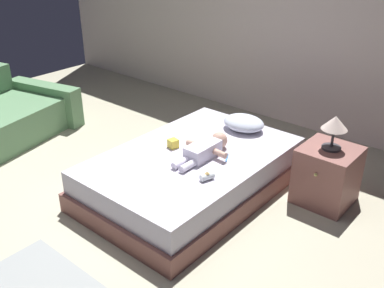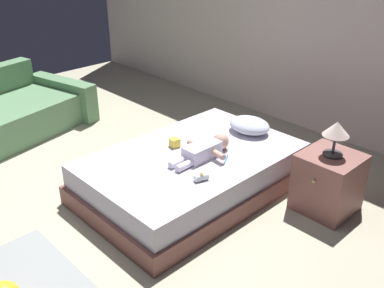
% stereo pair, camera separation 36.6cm
% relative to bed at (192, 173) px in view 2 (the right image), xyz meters
% --- Properties ---
extents(ground_plane, '(8.00, 8.00, 0.00)m').
position_rel_bed_xyz_m(ground_plane, '(-0.28, -0.91, -0.19)').
color(ground_plane, '#B1AB91').
extents(wall_behind_bed, '(8.00, 0.12, 2.73)m').
position_rel_bed_xyz_m(wall_behind_bed, '(-0.28, 2.09, 1.17)').
color(wall_behind_bed, silver).
rests_on(wall_behind_bed, ground_plane).
extents(bed, '(1.32, 2.03, 0.39)m').
position_rel_bed_xyz_m(bed, '(0.00, 0.00, 0.00)').
color(bed, brown).
rests_on(bed, ground_plane).
extents(pillow, '(0.43, 0.35, 0.15)m').
position_rel_bed_xyz_m(pillow, '(0.05, 0.75, 0.27)').
color(pillow, silver).
rests_on(pillow, bed).
extents(baby, '(0.45, 0.66, 0.16)m').
position_rel_bed_xyz_m(baby, '(0.11, 0.06, 0.27)').
color(baby, white).
rests_on(baby, bed).
extents(toothbrush, '(0.08, 0.14, 0.02)m').
position_rel_bed_xyz_m(toothbrush, '(0.29, 0.14, 0.21)').
color(toothbrush, '#3C89EA').
rests_on(toothbrush, bed).
extents(nightstand, '(0.47, 0.50, 0.53)m').
position_rel_bed_xyz_m(nightstand, '(1.03, 0.65, 0.07)').
color(nightstand, '#86544D').
rests_on(nightstand, ground_plane).
extents(lamp, '(0.22, 0.22, 0.31)m').
position_rel_bed_xyz_m(lamp, '(1.03, 0.65, 0.56)').
color(lamp, '#333338').
rests_on(lamp, nightstand).
extents(toy_block, '(0.10, 0.10, 0.08)m').
position_rel_bed_xyz_m(toy_block, '(-0.22, -0.02, 0.24)').
color(toy_block, yellow).
rests_on(toy_block, bed).
extents(baby_bottle, '(0.09, 0.13, 0.08)m').
position_rel_bed_xyz_m(baby_bottle, '(0.39, -0.27, 0.23)').
color(baby_bottle, white).
rests_on(baby_bottle, bed).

